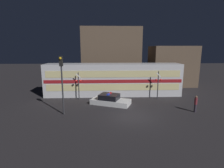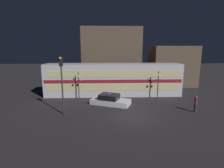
{
  "view_description": "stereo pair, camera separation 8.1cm",
  "coord_description": "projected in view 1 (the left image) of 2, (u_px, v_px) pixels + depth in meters",
  "views": [
    {
      "loc": [
        -2.44,
        -15.13,
        6.08
      ],
      "look_at": [
        -1.6,
        5.77,
        1.89
      ],
      "focal_mm": 28.0,
      "sensor_mm": 36.0,
      "label": 1
    },
    {
      "loc": [
        -2.36,
        -15.13,
        6.08
      ],
      "look_at": [
        -1.6,
        5.77,
        1.89
      ],
      "focal_mm": 28.0,
      "sensor_mm": 36.0,
      "label": 2
    }
  ],
  "objects": [
    {
      "name": "ground_plane",
      "position": [
        132.0,
        116.0,
        16.11
      ],
      "size": [
        120.0,
        120.0,
        0.0
      ],
      "primitive_type": "plane",
      "color": "#262326"
    },
    {
      "name": "train",
      "position": [
        113.0,
        79.0,
        23.3
      ],
      "size": [
        17.74,
        2.85,
        4.21
      ],
      "color": "silver",
      "rests_on": "ground_plane"
    },
    {
      "name": "police_car",
      "position": [
        110.0,
        100.0,
        19.59
      ],
      "size": [
        4.72,
        3.41,
        1.26
      ],
      "rotation": [
        0.0,
        0.0,
        -0.39
      ],
      "color": "silver",
      "rests_on": "ground_plane"
    },
    {
      "name": "pedestrian",
      "position": [
        196.0,
        104.0,
        17.01
      ],
      "size": [
        0.28,
        0.28,
        1.65
      ],
      "color": "#2D2833",
      "rests_on": "ground_plane"
    },
    {
      "name": "crossing_signal_near",
      "position": [
        158.0,
        83.0,
        21.21
      ],
      "size": [
        0.8,
        0.31,
        3.47
      ],
      "color": "#2D2D33",
      "rests_on": "ground_plane"
    },
    {
      "name": "crossing_signal_far",
      "position": [
        79.0,
        84.0,
        21.17
      ],
      "size": [
        0.8,
        0.31,
        3.33
      ],
      "color": "#2D2D33",
      "rests_on": "ground_plane"
    },
    {
      "name": "traffic_light_corner",
      "position": [
        62.0,
        75.0,
        15.83
      ],
      "size": [
        0.3,
        0.46,
        5.48
      ],
      "color": "#2D2D33",
      "rests_on": "ground_plane"
    },
    {
      "name": "building_left",
      "position": [
        111.0,
        56.0,
        31.22
      ],
      "size": [
        9.93,
        6.02,
        9.66
      ],
      "color": "brown",
      "rests_on": "ground_plane"
    },
    {
      "name": "building_center",
      "position": [
        172.0,
        66.0,
        29.66
      ],
      "size": [
        7.11,
        5.05,
        6.57
      ],
      "color": "brown",
      "rests_on": "ground_plane"
    }
  ]
}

